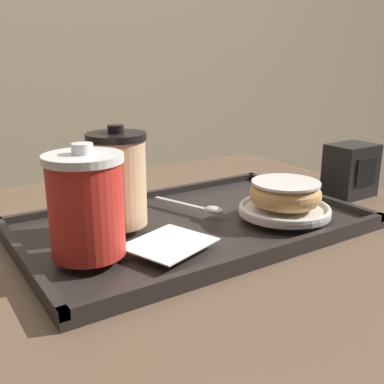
# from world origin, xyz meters

# --- Properties ---
(cafe_table) EXTENTS (1.02, 0.87, 0.70)m
(cafe_table) POSITION_xyz_m (0.00, 0.00, 0.54)
(cafe_table) COLOR brown
(cafe_table) RESTS_ON ground_plane
(serving_tray) EXTENTS (0.54, 0.33, 0.02)m
(serving_tray) POSITION_xyz_m (0.04, 0.01, 0.71)
(serving_tray) COLOR #282321
(serving_tray) RESTS_ON cafe_table
(napkin_paper) EXTENTS (0.13, 0.12, 0.00)m
(napkin_paper) POSITION_xyz_m (-0.05, -0.07, 0.73)
(napkin_paper) COLOR white
(napkin_paper) RESTS_ON serving_tray
(coffee_cup_front) EXTENTS (0.10, 0.10, 0.14)m
(coffee_cup_front) POSITION_xyz_m (-0.15, -0.04, 0.79)
(coffee_cup_front) COLOR red
(coffee_cup_front) RESTS_ON serving_tray
(coffee_cup_rear) EXTENTS (0.09, 0.09, 0.15)m
(coffee_cup_rear) POSITION_xyz_m (-0.07, 0.04, 0.80)
(coffee_cup_rear) COLOR #E0B784
(coffee_cup_rear) RESTS_ON serving_tray
(plate_with_chocolate_donut) EXTENTS (0.15, 0.15, 0.01)m
(plate_with_chocolate_donut) POSITION_xyz_m (0.17, -0.06, 0.73)
(plate_with_chocolate_donut) COLOR white
(plate_with_chocolate_donut) RESTS_ON serving_tray
(donut_chocolate_glazed) EXTENTS (0.12, 0.12, 0.04)m
(donut_chocolate_glazed) POSITION_xyz_m (0.17, -0.06, 0.76)
(donut_chocolate_glazed) COLOR tan
(donut_chocolate_glazed) RESTS_ON plate_with_chocolate_donut
(spoon) EXTENTS (0.06, 0.14, 0.01)m
(spoon) POSITION_xyz_m (0.07, 0.02, 0.73)
(spoon) COLOR silver
(spoon) RESTS_ON serving_tray
(napkin_dispenser) EXTENTS (0.09, 0.07, 0.10)m
(napkin_dispenser) POSITION_xyz_m (0.41, -0.01, 0.75)
(napkin_dispenser) COLOR black
(napkin_dispenser) RESTS_ON cafe_table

